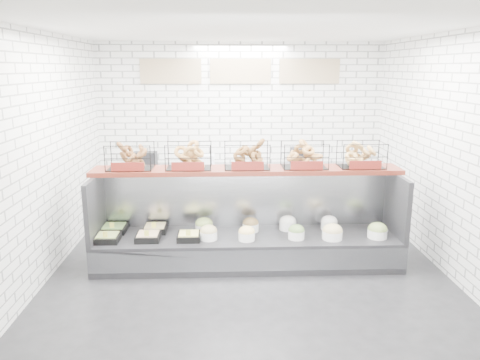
{
  "coord_description": "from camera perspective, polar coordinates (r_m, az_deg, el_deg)",
  "views": [
    {
      "loc": [
        -0.32,
        -5.56,
        2.56
      ],
      "look_at": [
        -0.09,
        0.45,
        1.11
      ],
      "focal_mm": 35.0,
      "sensor_mm": 36.0,
      "label": 1
    }
  ],
  "objects": [
    {
      "name": "bagel_shelf",
      "position": [
        6.2,
        0.86,
        2.68
      ],
      "size": [
        4.1,
        0.5,
        0.4
      ],
      "color": "#49170F",
      "rests_on": "display_case"
    },
    {
      "name": "ground",
      "position": [
        6.13,
        1.05,
        -11.16
      ],
      "size": [
        5.5,
        5.5,
        0.0
      ],
      "primitive_type": "plane",
      "color": "black",
      "rests_on": "ground"
    },
    {
      "name": "display_case",
      "position": [
        6.32,
        0.87,
        -7.15
      ],
      "size": [
        4.0,
        0.9,
        1.2
      ],
      "color": "black",
      "rests_on": "ground"
    },
    {
      "name": "prep_counter",
      "position": [
        8.26,
        0.04,
        -1.12
      ],
      "size": [
        4.0,
        0.6,
        1.2
      ],
      "color": "#93969B",
      "rests_on": "ground"
    },
    {
      "name": "room_shell",
      "position": [
        6.19,
        0.82,
        8.89
      ],
      "size": [
        5.02,
        5.51,
        3.01
      ],
      "color": "white",
      "rests_on": "ground"
    }
  ]
}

